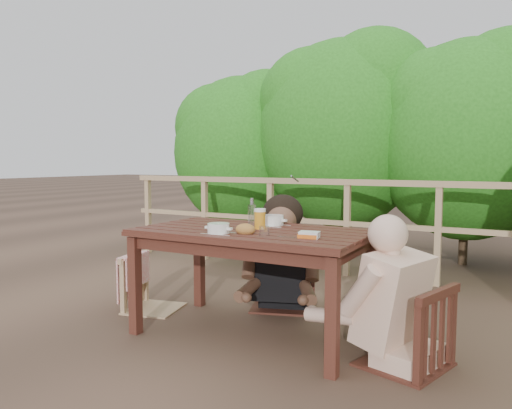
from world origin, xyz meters
The scene contains 16 objects.
ground centered at (0.00, 0.00, 0.00)m, with size 60.00×60.00×0.00m, color brown.
table centered at (0.00, 0.00, 0.36)m, with size 1.56×0.87×0.72m, color #3C1C14.
chair_left centered at (-0.97, 0.11, 0.42)m, with size 0.42×0.42×0.84m, color tan.
chair_far centered at (-0.09, 0.69, 0.51)m, with size 0.50×0.50×1.01m, color #3C1C14.
chair_right centered at (1.03, -0.02, 0.46)m, with size 0.46×0.46×0.93m, color #3C1C14.
woman centered at (-0.09, 0.71, 0.71)m, with size 0.57×0.71×1.42m, color black, non-canonical shape.
diner_right centered at (1.06, -0.02, 0.73)m, with size 0.58×0.72×1.45m, color beige, non-canonical shape.
railing centered at (0.00, 2.00, 0.51)m, with size 5.60×0.10×1.01m, color tan.
hedge_row centered at (0.40, 3.20, 1.90)m, with size 6.60×1.60×3.80m, color #226417, non-canonical shape.
soup_near centered at (-0.10, -0.26, 0.76)m, with size 0.24×0.24×0.08m, color white.
soup_far centered at (0.02, 0.27, 0.76)m, with size 0.26×0.26×0.09m, color white.
bread_roll centered at (0.05, -0.18, 0.76)m, with size 0.13×0.10×0.08m, color #975929.
beer_glass centered at (0.03, 0.05, 0.80)m, with size 0.08×0.08×0.15m, color #C3670B.
bottle centered at (-0.03, 0.04, 0.83)m, with size 0.05×0.05×0.23m, color silver.
tumbler centered at (0.22, -0.23, 0.76)m, with size 0.07×0.07×0.08m, color silver.
butter_tub centered at (0.48, -0.15, 0.75)m, with size 0.12×0.09×0.05m, color silver.
Camera 1 is at (1.63, -2.87, 1.20)m, focal length 34.34 mm.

